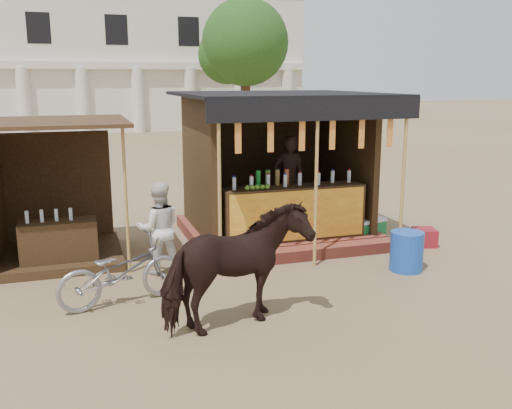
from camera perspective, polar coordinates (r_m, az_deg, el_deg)
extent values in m
plane|color=#846B4C|center=(7.85, 3.64, -10.31)|extent=(120.00, 120.00, 0.00)
cube|color=brown|center=(11.25, 1.88, -2.57)|extent=(3.40, 2.80, 0.22)
cube|color=brown|center=(9.87, 4.93, -4.86)|extent=(3.40, 0.35, 0.20)
cube|color=#3D2A16|center=(10.25, 3.70, -0.74)|extent=(2.60, 0.55, 0.95)
cube|color=orange|center=(9.99, 4.29, -1.09)|extent=(2.50, 0.02, 0.88)
cube|color=#3D2A16|center=(12.15, -0.07, 5.11)|extent=(3.00, 0.12, 2.50)
cube|color=#3D2A16|center=(10.57, -5.76, 3.92)|extent=(0.12, 2.50, 2.50)
cube|color=#3D2A16|center=(11.57, 8.97, 4.57)|extent=(0.12, 2.50, 2.50)
cube|color=black|center=(10.68, 2.35, 10.96)|extent=(3.60, 3.60, 0.06)
cube|color=black|center=(9.04, 6.29, 9.46)|extent=(3.60, 0.06, 0.36)
cylinder|color=tan|center=(8.69, -3.67, 1.44)|extent=(0.06, 0.06, 2.75)
cylinder|color=tan|center=(9.20, 6.04, 2.02)|extent=(0.06, 0.06, 2.75)
cylinder|color=tan|center=(9.95, 14.50, 2.49)|extent=(0.06, 0.06, 2.75)
cube|color=red|center=(8.65, -1.80, 6.93)|extent=(0.10, 0.02, 0.55)
cube|color=red|center=(8.80, 1.47, 7.03)|extent=(0.10, 0.02, 0.55)
cube|color=red|center=(8.99, 4.63, 7.11)|extent=(0.10, 0.02, 0.55)
cube|color=red|center=(9.20, 7.65, 7.17)|extent=(0.10, 0.02, 0.55)
cube|color=red|center=(9.43, 10.53, 7.20)|extent=(0.10, 0.02, 0.55)
cube|color=red|center=(9.69, 13.26, 7.21)|extent=(0.10, 0.02, 0.55)
imported|color=black|center=(11.24, 3.32, 2.51)|extent=(0.72, 0.56, 1.74)
cube|color=#3D2A16|center=(10.36, -18.91, -4.81)|extent=(2.00, 2.00, 0.15)
cube|color=#3D2A16|center=(11.06, -19.21, 1.45)|extent=(1.90, 0.10, 2.10)
cube|color=#472D19|center=(9.85, -19.86, 7.76)|extent=(2.40, 2.40, 0.06)
cylinder|color=tan|center=(9.09, -12.86, 0.36)|extent=(0.05, 0.05, 2.35)
cube|color=#3D2A16|center=(9.79, -19.08, -3.84)|extent=(1.20, 0.50, 0.80)
imported|color=black|center=(6.98, -1.98, -6.42)|extent=(2.00, 1.31, 1.56)
imported|color=gray|center=(8.03, -13.30, -6.55)|extent=(1.87, 1.02, 0.93)
imported|color=silver|center=(9.10, -9.68, -2.36)|extent=(0.73, 0.58, 1.47)
cylinder|color=#1746B3|center=(9.51, 14.82, -4.54)|extent=(0.60, 0.60, 0.64)
cube|color=maroon|center=(11.02, 16.49, -3.15)|extent=(0.49, 0.50, 0.32)
cube|color=#1C7F3E|center=(11.04, 11.00, -2.62)|extent=(0.72, 0.58, 0.40)
cube|color=white|center=(10.98, 11.05, -1.47)|extent=(0.74, 0.61, 0.06)
cube|color=silver|center=(36.74, -17.28, 13.52)|extent=(26.00, 7.00, 8.00)
cube|color=silver|center=(33.13, -17.14, 13.17)|extent=(26.00, 0.50, 0.40)
cylinder|color=silver|center=(33.22, -22.17, 9.51)|extent=(0.70, 0.70, 3.60)
cylinder|color=silver|center=(33.15, -16.93, 9.89)|extent=(0.70, 0.70, 3.60)
cylinder|color=silver|center=(33.35, -11.69, 10.18)|extent=(0.70, 0.70, 3.60)
cylinder|color=silver|center=(33.81, -6.56, 10.38)|extent=(0.70, 0.70, 3.60)
cylinder|color=silver|center=(34.53, -1.59, 10.50)|extent=(0.70, 0.70, 3.60)
cylinder|color=silver|center=(35.49, 3.15, 10.54)|extent=(0.70, 0.70, 3.60)
cylinder|color=#382314|center=(30.02, -1.06, 10.58)|extent=(0.50, 0.50, 4.00)
sphere|color=#2E531C|center=(30.05, -1.08, 15.92)|extent=(4.40, 4.40, 4.40)
sphere|color=#2E531C|center=(30.38, -2.91, 14.74)|extent=(2.99, 2.99, 2.99)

